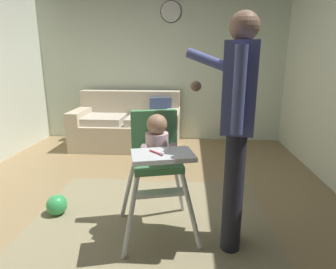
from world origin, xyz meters
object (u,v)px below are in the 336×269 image
couch (128,126)px  wall_clock (171,12)px  high_chair (157,151)px  adult_standing (237,124)px  toy_ball (57,205)px

couch → wall_clock: wall_clock is taller
couch → high_chair: (0.73, -2.31, 0.35)m
adult_standing → wall_clock: bearing=-66.0°
high_chair → wall_clock: bearing=167.2°
toy_ball → wall_clock: wall_clock is taller
high_chair → adult_standing: size_ratio=0.59×
high_chair → toy_ball: size_ratio=5.35×
couch → wall_clock: (0.65, 0.48, 1.76)m
couch → adult_standing: adult_standing is taller
couch → high_chair: 2.44m
couch → wall_clock: 1.93m
couch → adult_standing: (1.29, -2.42, 0.60)m
toy_ball → wall_clock: size_ratio=0.54×
wall_clock → adult_standing: bearing=-77.5°
couch → toy_ball: 2.14m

